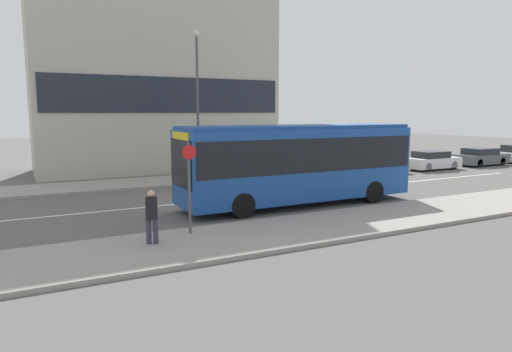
% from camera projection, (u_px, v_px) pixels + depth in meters
% --- Properties ---
extents(ground_plane, '(120.00, 120.00, 0.00)m').
position_uv_depth(ground_plane, '(197.00, 202.00, 20.02)').
color(ground_plane, '#595654').
extents(sidewalk_near, '(44.00, 3.50, 0.13)m').
position_uv_depth(sidewalk_near, '(266.00, 234.00, 14.52)').
color(sidewalk_near, gray).
rests_on(sidewalk_near, ground_plane).
extents(sidewalk_far, '(44.00, 3.50, 0.13)m').
position_uv_depth(sidewalk_far, '(158.00, 182.00, 25.49)').
color(sidewalk_far, gray).
rests_on(sidewalk_far, ground_plane).
extents(lane_centerline, '(41.80, 0.16, 0.01)m').
position_uv_depth(lane_centerline, '(197.00, 202.00, 20.02)').
color(lane_centerline, silver).
rests_on(lane_centerline, ground_plane).
extents(apartment_block_left_tower, '(15.74, 6.47, 18.17)m').
position_uv_depth(apartment_block_left_tower, '(154.00, 35.00, 30.73)').
color(apartment_block_left_tower, '#B7B2A3').
rests_on(apartment_block_left_tower, ground_plane).
extents(city_bus, '(10.28, 2.59, 3.39)m').
position_uv_depth(city_bus, '(298.00, 159.00, 19.23)').
color(city_bus, '#194793').
rests_on(city_bus, ground_plane).
extents(parked_car_0, '(4.48, 1.81, 1.31)m').
position_uv_depth(parked_car_0, '(374.00, 164.00, 29.16)').
color(parked_car_0, '#A39E84').
rests_on(parked_car_0, ground_plane).
extents(parked_car_1, '(4.03, 1.75, 1.27)m').
position_uv_depth(parked_car_1, '(432.00, 161.00, 31.41)').
color(parked_car_1, silver).
rests_on(parked_car_1, ground_plane).
extents(parked_car_2, '(4.12, 1.85, 1.29)m').
position_uv_depth(parked_car_2, '(481.00, 157.00, 33.86)').
color(parked_car_2, '#4C5156').
rests_on(parked_car_2, ground_plane).
extents(pedestrian_near_stop, '(0.34, 0.34, 1.58)m').
position_uv_depth(pedestrian_near_stop, '(152.00, 214.00, 13.14)').
color(pedestrian_near_stop, '#383347').
rests_on(pedestrian_near_stop, sidewalk_near).
extents(bus_stop_sign, '(0.44, 0.12, 2.85)m').
position_uv_depth(bus_stop_sign, '(189.00, 182.00, 14.17)').
color(bus_stop_sign, '#4C4C51').
rests_on(bus_stop_sign, sidewalk_near).
extents(street_lamp, '(0.36, 0.36, 8.21)m').
position_uv_depth(street_lamp, '(197.00, 92.00, 25.25)').
color(street_lamp, '#4C4C51').
rests_on(street_lamp, sidewalk_far).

